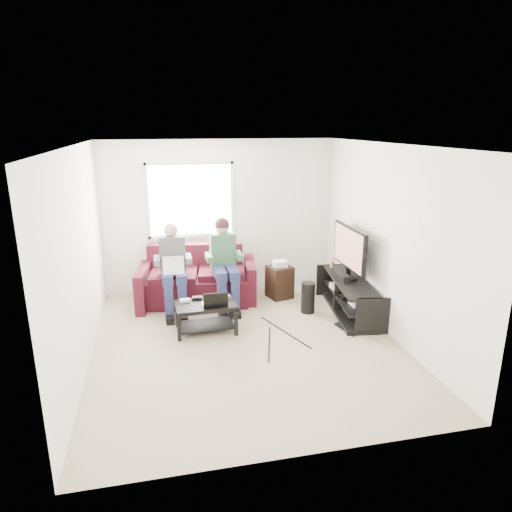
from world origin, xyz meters
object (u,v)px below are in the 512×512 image
Objects in this scene: coffee_table at (206,311)px; end_table at (280,281)px; tv_stand at (349,298)px; subwoofer at (308,298)px; sofa at (198,281)px; tv at (349,249)px.

end_table is (1.37, 1.05, -0.02)m from coffee_table.
tv_stand is 0.64m from subwoofer.
coffee_table is 1.34× the size of end_table.
sofa reaches higher than end_table.
tv_stand is at bearing -88.53° from tv.
coffee_table is at bearing -172.91° from tv.
sofa is at bearing 151.58° from subwoofer.
tv_stand is (2.25, 0.18, -0.07)m from coffee_table.
end_table is (-0.26, 0.72, 0.05)m from subwoofer.
coffee_table is (-0.01, -1.21, -0.02)m from sofa.
tv reaches higher than coffee_table.
sofa is 2.47m from tv_stand.
coffee_table is 2.26m from tv_stand.
subwoofer reaches higher than coffee_table.
coffee_table is 2.37m from tv.
tv is at bearing -4.91° from subwoofer.
subwoofer is (-0.62, 0.05, -0.76)m from tv.
sofa reaches higher than coffee_table.
tv_stand is 2.62× the size of end_table.
coffee_table is 0.51× the size of tv_stand.
tv reaches higher than subwoofer.
subwoofer is (1.63, 0.33, -0.07)m from coffee_table.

